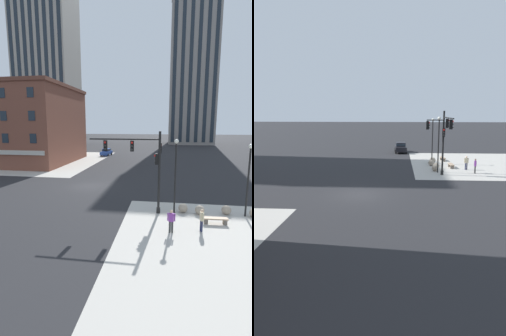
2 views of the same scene
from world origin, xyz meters
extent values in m
plane|color=#262628|center=(0.00, 0.00, 0.00)|extent=(320.00, 320.00, 0.00)
cube|color=#B7B2A8|center=(16.00, -14.50, 0.00)|extent=(20.00, 19.00, 0.02)
cylinder|color=black|center=(8.67, -8.02, 0.25)|extent=(0.32, 0.32, 0.50)
cylinder|color=black|center=(8.67, -8.02, 3.44)|extent=(0.20, 0.20, 6.89)
cylinder|color=black|center=(5.73, -8.02, 6.22)|extent=(5.88, 0.12, 0.12)
cylinder|color=black|center=(8.67, -7.12, 5.92)|extent=(0.11, 1.80, 0.11)
cube|color=black|center=(6.41, -8.02, 5.67)|extent=(0.28, 0.28, 0.90)
sphere|color=red|center=(6.41, -8.18, 5.95)|extent=(0.18, 0.18, 0.18)
sphere|color=#282828|center=(6.41, -8.18, 5.67)|extent=(0.18, 0.18, 0.18)
sphere|color=#282828|center=(6.41, -8.18, 5.39)|extent=(0.18, 0.18, 0.18)
cube|color=black|center=(4.15, -8.02, 5.67)|extent=(0.28, 0.28, 0.90)
sphere|color=red|center=(4.15, -8.18, 5.95)|extent=(0.18, 0.18, 0.18)
sphere|color=#282828|center=(4.15, -8.18, 5.67)|extent=(0.18, 0.18, 0.18)
sphere|color=#282828|center=(4.15, -8.18, 5.39)|extent=(0.18, 0.18, 0.18)
cube|color=black|center=(8.47, -8.02, 4.62)|extent=(0.28, 0.28, 0.90)
sphere|color=red|center=(8.31, -8.02, 4.90)|extent=(0.18, 0.18, 0.18)
sphere|color=#282828|center=(8.31, -8.02, 4.62)|extent=(0.18, 0.18, 0.18)
sphere|color=#282828|center=(8.31, -8.02, 4.34)|extent=(0.18, 0.18, 0.18)
cube|color=black|center=(8.67, -6.32, 5.37)|extent=(0.28, 0.28, 0.90)
sphere|color=red|center=(8.67, -6.48, 5.65)|extent=(0.18, 0.18, 0.18)
sphere|color=#282828|center=(8.67, -6.48, 5.37)|extent=(0.18, 0.18, 0.18)
sphere|color=#282828|center=(8.67, -6.48, 5.09)|extent=(0.18, 0.18, 0.18)
sphere|color=gray|center=(10.75, -7.50, 0.39)|extent=(0.77, 0.77, 0.77)
sphere|color=gray|center=(12.10, -7.78, 0.39)|extent=(0.77, 0.77, 0.77)
sphere|color=gray|center=(14.29, -7.43, 0.39)|extent=(0.77, 0.77, 0.77)
sphere|color=gray|center=(16.37, -7.83, 0.39)|extent=(0.77, 0.77, 0.77)
cube|color=tan|center=(13.01, -9.70, 0.44)|extent=(1.82, 0.55, 0.10)
cube|color=#665B51|center=(12.31, -9.72, 0.20)|extent=(0.26, 0.42, 0.39)
cube|color=#665B51|center=(13.71, -9.67, 0.20)|extent=(0.26, 0.42, 0.39)
cube|color=tan|center=(18.37, -9.43, 0.44)|extent=(1.83, 0.63, 0.10)
cube|color=#665B51|center=(17.68, -9.49, 0.20)|extent=(0.27, 0.43, 0.39)
cube|color=#665B51|center=(19.07, -9.37, 0.20)|extent=(0.27, 0.43, 0.39)
cylinder|color=#232847|center=(11.79, -11.35, 0.41)|extent=(0.13, 0.13, 0.82)
cylinder|color=#232847|center=(11.74, -11.17, 0.41)|extent=(0.13, 0.13, 0.82)
cube|color=beige|center=(11.76, -11.26, 1.11)|extent=(0.27, 0.38, 0.58)
cylinder|color=beige|center=(11.82, -11.48, 1.14)|extent=(0.09, 0.09, 0.55)
cylinder|color=beige|center=(11.71, -11.03, 1.14)|extent=(0.09, 0.09, 0.55)
sphere|color=beige|center=(11.76, -11.26, 1.54)|extent=(0.22, 0.22, 0.22)
cylinder|color=#333333|center=(9.57, -11.78, 0.41)|extent=(0.13, 0.13, 0.83)
cylinder|color=#333333|center=(9.75, -11.80, 0.41)|extent=(0.13, 0.13, 0.83)
cube|color=purple|center=(9.66, -11.79, 1.12)|extent=(0.35, 0.23, 0.58)
cylinder|color=purple|center=(9.43, -11.77, 1.15)|extent=(0.09, 0.09, 0.56)
cylinder|color=purple|center=(9.89, -11.81, 1.15)|extent=(0.09, 0.09, 0.56)
sphere|color=beige|center=(9.66, -11.79, 1.55)|extent=(0.22, 0.22, 0.22)
cylinder|color=black|center=(10.00, -7.70, 2.94)|extent=(0.14, 0.14, 5.89)
sphere|color=white|center=(10.00, -7.70, 6.07)|extent=(0.36, 0.36, 0.36)
cylinder|color=black|center=(15.73, -7.64, 2.78)|extent=(0.14, 0.14, 5.57)
sphere|color=white|center=(15.73, -7.64, 5.75)|extent=(0.36, 0.36, 0.36)
cube|color=black|center=(26.60, -3.64, 0.70)|extent=(4.48, 1.96, 0.76)
cube|color=black|center=(26.75, -3.63, 1.38)|extent=(2.18, 1.59, 0.60)
cube|color=#232D38|center=(26.75, -3.63, 1.38)|extent=(2.27, 1.63, 0.40)
cylinder|color=black|center=(25.27, -4.53, 0.32)|extent=(0.65, 0.25, 0.64)
cylinder|color=black|center=(25.19, -2.86, 0.32)|extent=(0.65, 0.25, 0.64)
cylinder|color=black|center=(28.00, -4.41, 0.32)|extent=(0.65, 0.25, 0.64)
cylinder|color=black|center=(27.92, -2.74, 0.32)|extent=(0.65, 0.25, 0.64)
camera|label=1|loc=(9.14, -28.31, 7.45)|focal=26.57mm
camera|label=2|loc=(-24.93, -3.21, 6.98)|focal=33.30mm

